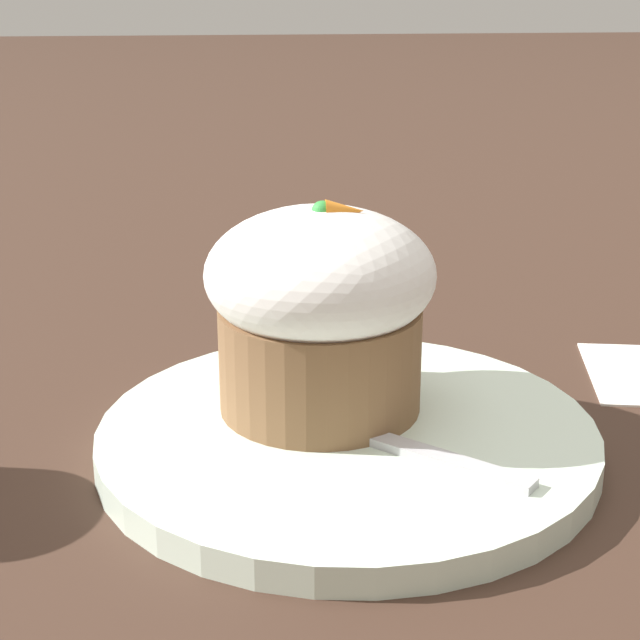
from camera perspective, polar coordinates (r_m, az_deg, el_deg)
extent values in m
plane|color=#3D281E|center=(0.49, 1.46, -7.15)|extent=(4.00, 4.00, 0.00)
cylinder|color=silver|center=(0.49, 1.47, -6.44)|extent=(0.23, 0.23, 0.01)
cylinder|color=brown|center=(0.50, 0.00, -2.05)|extent=(0.09, 0.09, 0.05)
ellipsoid|color=white|center=(0.48, 0.00, 2.48)|extent=(0.11, 0.11, 0.06)
cone|color=orange|center=(0.47, 1.25, 5.83)|extent=(0.02, 0.01, 0.01)
sphere|color=green|center=(0.47, 0.11, 5.81)|extent=(0.01, 0.01, 0.01)
cube|color=#B7B7BC|center=(0.46, 6.59, -7.40)|extent=(0.07, 0.06, 0.00)
ellipsoid|color=#B7B7BC|center=(0.48, 0.69, -5.48)|extent=(0.06, 0.06, 0.01)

